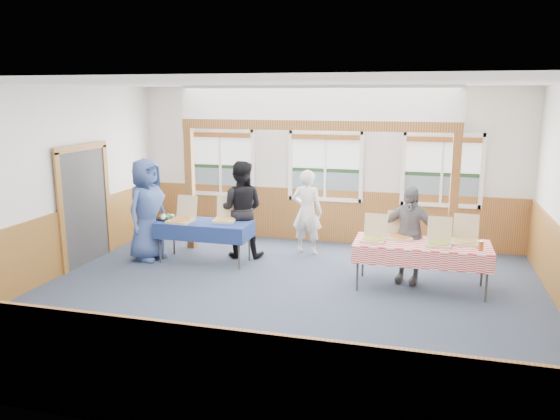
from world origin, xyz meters
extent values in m
plane|color=#2A3244|center=(0.00, 0.00, 0.00)|extent=(8.00, 8.00, 0.00)
plane|color=white|center=(0.00, 0.00, 3.20)|extent=(8.00, 8.00, 0.00)
plane|color=silver|center=(0.00, 3.50, 1.60)|extent=(8.00, 0.00, 8.00)
plane|color=silver|center=(0.00, -3.50, 1.60)|extent=(8.00, 0.00, 8.00)
plane|color=silver|center=(-4.00, 0.00, 1.60)|extent=(0.00, 8.00, 8.00)
cube|color=brown|center=(0.00, 3.48, 0.55)|extent=(7.98, 0.05, 1.10)
cube|color=brown|center=(0.00, -3.48, 0.55)|extent=(7.98, 0.05, 1.10)
cube|color=brown|center=(-3.98, 0.00, 0.55)|extent=(0.05, 6.98, 1.10)
cube|color=#373737|center=(-3.96, 0.90, 1.05)|extent=(0.06, 1.30, 2.10)
cube|color=white|center=(-2.30, 3.44, 0.91)|extent=(1.52, 0.05, 0.08)
cube|color=white|center=(-2.30, 3.44, 2.29)|extent=(1.52, 0.05, 0.08)
cube|color=white|center=(-3.04, 3.44, 1.60)|extent=(0.08, 0.05, 1.46)
cube|color=white|center=(-1.56, 3.44, 1.60)|extent=(0.08, 0.05, 1.46)
cube|color=white|center=(-2.30, 3.44, 1.60)|extent=(0.05, 0.05, 1.30)
cube|color=slate|center=(-2.30, 3.48, 1.21)|extent=(1.40, 0.02, 0.52)
cube|color=#1D3A1E|center=(-2.30, 3.48, 1.51)|extent=(1.40, 0.02, 0.08)
cube|color=silver|center=(-2.30, 3.48, 1.90)|extent=(1.40, 0.02, 0.70)
cube|color=brown|center=(-2.30, 3.42, 2.19)|extent=(1.40, 0.07, 0.10)
cube|color=white|center=(0.00, 3.44, 0.91)|extent=(1.52, 0.05, 0.08)
cube|color=white|center=(0.00, 3.44, 2.29)|extent=(1.52, 0.05, 0.08)
cube|color=white|center=(-0.74, 3.44, 1.60)|extent=(0.08, 0.05, 1.46)
cube|color=white|center=(0.74, 3.44, 1.60)|extent=(0.08, 0.05, 1.46)
cube|color=white|center=(0.00, 3.44, 1.60)|extent=(0.05, 0.05, 1.30)
cube|color=slate|center=(0.00, 3.48, 1.21)|extent=(1.40, 0.02, 0.52)
cube|color=#1D3A1E|center=(0.00, 3.48, 1.51)|extent=(1.40, 0.02, 0.08)
cube|color=silver|center=(0.00, 3.48, 1.90)|extent=(1.40, 0.02, 0.70)
cube|color=brown|center=(0.00, 3.42, 2.19)|extent=(1.40, 0.07, 0.10)
cube|color=white|center=(2.30, 3.44, 0.91)|extent=(1.52, 0.05, 0.08)
cube|color=white|center=(2.30, 3.44, 2.29)|extent=(1.52, 0.05, 0.08)
cube|color=white|center=(1.56, 3.44, 1.60)|extent=(0.08, 0.05, 1.46)
cube|color=white|center=(3.04, 3.44, 1.60)|extent=(0.08, 0.05, 1.46)
cube|color=white|center=(2.30, 3.44, 1.60)|extent=(0.05, 0.05, 1.30)
cube|color=slate|center=(2.30, 3.48, 1.21)|extent=(1.40, 0.02, 0.52)
cube|color=#1D3A1E|center=(2.30, 3.48, 1.51)|extent=(1.40, 0.02, 0.08)
cube|color=silver|center=(2.30, 3.48, 1.90)|extent=(1.40, 0.02, 0.70)
cube|color=brown|center=(2.30, 3.42, 2.19)|extent=(1.40, 0.07, 0.10)
cube|color=#553412|center=(-2.50, 2.30, 1.20)|extent=(0.15, 0.15, 2.40)
cube|color=#553412|center=(2.50, 2.30, 1.20)|extent=(0.15, 0.15, 2.40)
cube|color=#553412|center=(0.00, 2.30, 2.49)|extent=(5.15, 0.18, 0.18)
cylinder|color=#373737|center=(-2.64, 1.20, 0.36)|extent=(0.04, 0.04, 0.73)
cylinder|color=#373737|center=(-2.64, 1.77, 0.36)|extent=(0.04, 0.04, 0.73)
cylinder|color=#373737|center=(-1.10, 1.20, 0.36)|extent=(0.04, 0.04, 0.73)
cylinder|color=#373737|center=(-1.10, 1.77, 0.36)|extent=(0.04, 0.04, 0.73)
cube|color=#373737|center=(-1.87, 1.49, 0.73)|extent=(1.76, 1.01, 0.03)
cube|color=navy|center=(-1.87, 1.49, 0.75)|extent=(1.83, 1.09, 0.01)
cube|color=navy|center=(-1.87, 1.11, 0.61)|extent=(1.68, 0.36, 0.28)
cube|color=navy|center=(-1.87, 1.86, 0.61)|extent=(1.68, 0.36, 0.28)
cylinder|color=#373737|center=(1.05, 0.69, 0.36)|extent=(0.04, 0.04, 0.73)
cylinder|color=#373737|center=(1.05, 1.41, 0.36)|extent=(0.04, 0.04, 0.73)
cylinder|color=#373737|center=(2.96, 0.69, 0.36)|extent=(0.04, 0.04, 0.73)
cylinder|color=#373737|center=(2.96, 1.41, 0.36)|extent=(0.04, 0.04, 0.73)
cube|color=#373737|center=(2.00, 1.05, 0.73)|extent=(2.19, 1.42, 0.03)
cube|color=red|center=(2.00, 1.05, 0.75)|extent=(2.27, 1.50, 0.01)
cube|color=red|center=(2.00, 0.60, 0.61)|extent=(2.00, 0.64, 0.28)
cube|color=red|center=(2.00, 1.50, 0.61)|extent=(2.00, 0.64, 0.28)
cube|color=tan|center=(-2.27, 1.34, 0.78)|extent=(0.45, 0.45, 0.05)
cylinder|color=gold|center=(-2.27, 1.34, 0.81)|extent=(0.39, 0.39, 0.01)
cube|color=tan|center=(-2.25, 1.59, 1.01)|extent=(0.42, 0.13, 0.41)
cube|color=tan|center=(-1.52, 1.61, 0.78)|extent=(0.44, 0.44, 0.04)
cylinder|color=#D9D064|center=(-1.52, 1.61, 0.81)|extent=(0.38, 0.38, 0.01)
cube|color=tan|center=(-1.55, 1.84, 0.99)|extent=(0.39, 0.15, 0.38)
cube|color=tan|center=(1.25, 0.91, 0.78)|extent=(0.39, 0.39, 0.04)
cylinder|color=gold|center=(1.25, 0.91, 0.81)|extent=(0.34, 0.34, 0.01)
cube|color=tan|center=(1.27, 1.13, 0.98)|extent=(0.37, 0.11, 0.36)
cube|color=tan|center=(1.65, 1.20, 0.78)|extent=(0.43, 0.43, 0.04)
cylinder|color=gold|center=(1.65, 1.20, 0.81)|extent=(0.38, 0.38, 0.01)
cube|color=tan|center=(1.62, 1.43, 0.99)|extent=(0.39, 0.15, 0.37)
cube|color=tan|center=(2.25, 0.93, 0.78)|extent=(0.38, 0.38, 0.04)
cylinder|color=gold|center=(2.25, 0.93, 0.81)|extent=(0.34, 0.34, 0.01)
cube|color=tan|center=(2.26, 1.16, 0.98)|extent=(0.37, 0.10, 0.37)
cube|color=tan|center=(2.65, 1.15, 0.78)|extent=(0.41, 0.41, 0.04)
cylinder|color=#D9D064|center=(2.65, 1.15, 0.81)|extent=(0.36, 0.36, 0.01)
cube|color=tan|center=(2.67, 1.38, 0.99)|extent=(0.39, 0.12, 0.38)
cylinder|color=black|center=(-2.62, 1.49, 0.77)|extent=(0.38, 0.38, 0.03)
cylinder|color=silver|center=(-2.62, 1.49, 0.80)|extent=(0.09, 0.09, 0.04)
sphere|color=#326D29|center=(-2.51, 1.49, 0.80)|extent=(0.09, 0.09, 0.09)
sphere|color=silver|center=(-2.55, 1.57, 0.80)|extent=(0.09, 0.09, 0.09)
sphere|color=#326D29|center=(-2.64, 1.59, 0.80)|extent=(0.09, 0.09, 0.09)
sphere|color=silver|center=(-2.71, 1.53, 0.80)|extent=(0.09, 0.09, 0.09)
sphere|color=#326D29|center=(-2.71, 1.44, 0.80)|extent=(0.09, 0.09, 0.09)
sphere|color=silver|center=(-2.64, 1.38, 0.80)|extent=(0.09, 0.09, 0.09)
sphere|color=#326D29|center=(-2.55, 1.40, 0.80)|extent=(0.09, 0.09, 0.09)
cylinder|color=#914718|center=(2.85, 0.80, 0.83)|extent=(0.07, 0.07, 0.15)
imported|color=silver|center=(-0.17, 2.52, 0.82)|extent=(0.63, 0.44, 1.64)
imported|color=black|center=(-1.34, 2.00, 0.92)|extent=(0.97, 0.80, 1.84)
imported|color=#364D87|center=(-2.94, 1.35, 0.95)|extent=(0.80, 1.04, 1.91)
imported|color=slate|center=(1.79, 1.33, 0.81)|extent=(1.01, 0.60, 1.61)
camera|label=1|loc=(2.01, -7.52, 3.05)|focal=35.00mm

